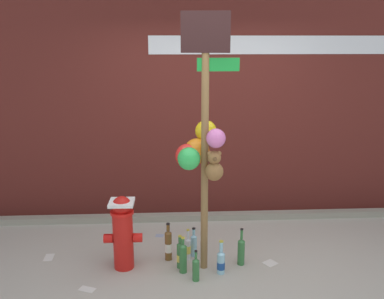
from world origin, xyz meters
The scene contains 17 objects.
ground_plane centered at (0.00, 0.00, 0.00)m, with size 14.00×14.00×0.00m, color #ADA899.
building_wall centered at (0.00, 1.81, 1.92)m, with size 10.00×0.21×3.84m.
curb_strip centered at (0.00, 1.45, 0.04)m, with size 8.00×0.12×0.08m, color gray.
memorial_post centered at (-0.17, 0.29, 1.38)m, with size 0.59×0.53×2.49m.
fire_hydrant centered at (-0.95, 0.31, 0.40)m, with size 0.38×0.25×0.76m.
bottle_0 centered at (-0.22, 0.51, 0.13)m, with size 0.07×0.07×0.32m.
bottle_1 centered at (-0.38, 0.27, 0.14)m, with size 0.07×0.07×0.35m.
bottle_2 centered at (0.02, 0.14, 0.12)m, with size 0.08×0.08×0.35m.
bottle_3 centered at (-0.29, 0.44, 0.13)m, with size 0.06×0.06×0.34m.
bottle_4 centered at (-0.23, 0.02, 0.12)m, with size 0.07×0.07×0.31m.
bottle_5 centered at (-0.49, 0.44, 0.17)m, with size 0.07×0.07×0.41m.
bottle_6 centered at (-0.35, 0.18, 0.16)m, with size 0.08×0.08×0.38m.
bottle_7 centered at (0.25, 0.30, 0.15)m, with size 0.07×0.07×0.40m.
litter_0 centered at (-1.25, -0.08, 0.00)m, with size 0.15×0.08×0.01m, color silver.
litter_1 centered at (-1.77, 0.55, 0.00)m, with size 0.16×0.09×0.01m, color silver.
litter_2 centered at (0.56, 0.30, 0.00)m, with size 0.13×0.12×0.01m, color silver.
litter_3 centered at (-0.60, 1.01, 0.00)m, with size 0.08×0.09×0.01m, color #8C99B2.
Camera 1 is at (-0.47, -3.67, 2.24)m, focal length 40.14 mm.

